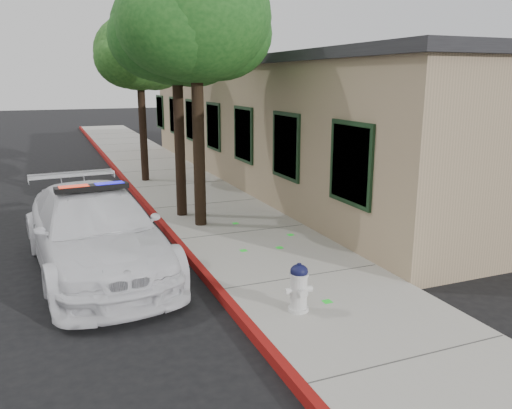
% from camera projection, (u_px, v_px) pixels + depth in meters
% --- Properties ---
extents(ground, '(120.00, 120.00, 0.00)m').
position_uv_depth(ground, '(217.00, 298.00, 8.66)').
color(ground, black).
rests_on(ground, ground).
extents(sidewalk, '(3.20, 60.00, 0.15)m').
position_uv_depth(sidewalk, '(242.00, 235.00, 11.92)').
color(sidewalk, '#9B978D').
rests_on(sidewalk, ground).
extents(red_curb, '(0.14, 60.00, 0.16)m').
position_uv_depth(red_curb, '(177.00, 242.00, 11.35)').
color(red_curb, maroon).
rests_on(red_curb, ground).
extents(clapboard_building, '(7.30, 20.89, 4.24)m').
position_uv_depth(clapboard_building, '(314.00, 120.00, 18.71)').
color(clapboard_building, '#9F8768').
rests_on(clapboard_building, ground).
extents(police_car, '(2.70, 5.62, 1.70)m').
position_uv_depth(police_car, '(95.00, 231.00, 9.70)').
color(police_car, white).
rests_on(police_car, ground).
extents(fire_hydrant, '(0.44, 0.38, 0.76)m').
position_uv_depth(fire_hydrant, '(299.00, 287.00, 7.76)').
color(fire_hydrant, silver).
rests_on(fire_hydrant, sidewalk).
extents(street_tree_near, '(3.66, 3.41, 6.24)m').
position_uv_depth(street_tree_near, '(196.00, 23.00, 11.41)').
color(street_tree_near, black).
rests_on(street_tree_near, sidewalk).
extents(street_tree_mid, '(3.35, 3.10, 5.92)m').
position_uv_depth(street_tree_mid, '(176.00, 36.00, 12.39)').
color(street_tree_mid, black).
rests_on(street_tree_mid, sidewalk).
extents(street_tree_far, '(3.14, 2.94, 5.56)m').
position_uv_depth(street_tree_far, '(140.00, 56.00, 17.00)').
color(street_tree_far, black).
rests_on(street_tree_far, sidewalk).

